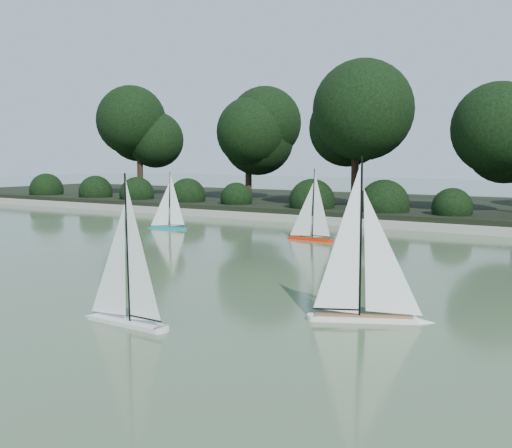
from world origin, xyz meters
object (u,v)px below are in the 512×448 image
(sailboat_white_a, at_px, (120,299))
(sailboat_white_b, at_px, (375,295))
(sailboat_teal, at_px, (165,219))
(sailboat_orange, at_px, (307,228))

(sailboat_white_a, relative_size, sailboat_white_b, 0.90)
(sailboat_white_a, bearing_deg, sailboat_teal, 128.11)
(sailboat_white_a, height_order, sailboat_white_b, sailboat_white_b)
(sailboat_orange, bearing_deg, sailboat_teal, -179.57)
(sailboat_white_b, xyz_separation_m, sailboat_orange, (-3.55, 5.11, -0.04))
(sailboat_white_b, bearing_deg, sailboat_teal, 144.73)
(sailboat_white_b, relative_size, sailboat_orange, 1.18)
(sailboat_orange, height_order, sailboat_teal, sailboat_orange)
(sailboat_orange, relative_size, sailboat_teal, 1.08)
(sailboat_white_a, xyz_separation_m, sailboat_orange, (-1.49, 6.56, -0.01))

